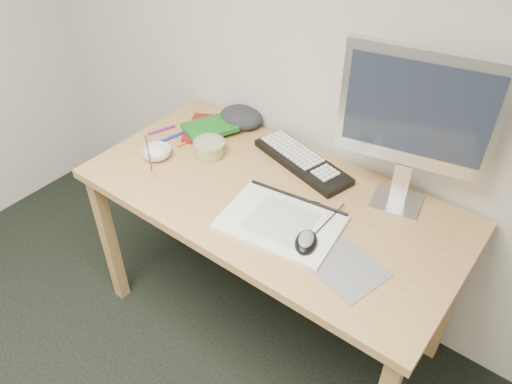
# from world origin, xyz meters

# --- Properties ---
(desk) EXTENTS (1.40, 0.70, 0.75)m
(desk) POSITION_xyz_m (-0.13, 1.43, 0.67)
(desk) COLOR tan
(desk) RESTS_ON ground
(mousepad) EXTENTS (0.25, 0.24, 0.00)m
(mousepad) POSITION_xyz_m (0.27, 1.28, 0.75)
(mousepad) COLOR gray
(mousepad) RESTS_ON desk
(sketchpad) EXTENTS (0.43, 0.33, 0.01)m
(sketchpad) POSITION_xyz_m (-0.01, 1.33, 0.76)
(sketchpad) COLOR white
(sketchpad) RESTS_ON desk
(keyboard) EXTENTS (0.46, 0.25, 0.03)m
(keyboard) POSITION_xyz_m (-0.14, 1.66, 0.76)
(keyboard) COLOR black
(keyboard) RESTS_ON desk
(monitor) EXTENTS (0.49, 0.18, 0.57)m
(monitor) POSITION_xyz_m (0.25, 1.67, 1.11)
(monitor) COLOR silver
(monitor) RESTS_ON desk
(mouse) EXTENTS (0.11, 0.13, 0.04)m
(mouse) POSITION_xyz_m (0.12, 1.29, 0.78)
(mouse) COLOR black
(mouse) RESTS_ON sketchpad
(rice_bowl) EXTENTS (0.15, 0.15, 0.04)m
(rice_bowl) POSITION_xyz_m (-0.63, 1.34, 0.77)
(rice_bowl) COLOR white
(rice_bowl) RESTS_ON desk
(chopsticks) EXTENTS (0.22, 0.17, 0.02)m
(chopsticks) POSITION_xyz_m (-0.63, 1.31, 0.79)
(chopsticks) COLOR silver
(chopsticks) RESTS_ON rice_bowl
(fruit_tub) EXTENTS (0.16, 0.16, 0.06)m
(fruit_tub) POSITION_xyz_m (-0.47, 1.48, 0.78)
(fruit_tub) COLOR gold
(fruit_tub) RESTS_ON desk
(book_red) EXTENTS (0.25, 0.27, 0.02)m
(book_red) POSITION_xyz_m (-0.60, 1.61, 0.76)
(book_red) COLOR maroon
(book_red) RESTS_ON desk
(book_green) EXTENTS (0.22, 0.25, 0.02)m
(book_green) POSITION_xyz_m (-0.57, 1.60, 0.78)
(book_green) COLOR #1A681D
(book_green) RESTS_ON book_red
(cloth_lump) EXTENTS (0.19, 0.17, 0.07)m
(cloth_lump) POSITION_xyz_m (-0.52, 1.75, 0.78)
(cloth_lump) COLOR #292E32
(cloth_lump) RESTS_ON desk
(pencil_pink) EXTENTS (0.17, 0.02, 0.01)m
(pencil_pink) POSITION_xyz_m (-0.15, 1.44, 0.75)
(pencil_pink) COLOR pink
(pencil_pink) RESTS_ON desk
(pencil_tan) EXTENTS (0.15, 0.12, 0.01)m
(pencil_tan) POSITION_xyz_m (-0.08, 1.50, 0.75)
(pencil_tan) COLOR tan
(pencil_tan) RESTS_ON desk
(pencil_black) EXTENTS (0.19, 0.06, 0.01)m
(pencil_black) POSITION_xyz_m (-0.05, 1.47, 0.75)
(pencil_black) COLOR black
(pencil_black) RESTS_ON desk
(marker_blue) EXTENTS (0.04, 0.15, 0.01)m
(marker_blue) POSITION_xyz_m (-0.68, 1.47, 0.76)
(marker_blue) COLOR #222EB8
(marker_blue) RESTS_ON desk
(marker_orange) EXTENTS (0.03, 0.12, 0.01)m
(marker_orange) POSITION_xyz_m (-0.60, 1.50, 0.76)
(marker_orange) COLOR orange
(marker_orange) RESTS_ON desk
(marker_purple) EXTENTS (0.06, 0.12, 0.01)m
(marker_purple) POSITION_xyz_m (-0.75, 1.49, 0.76)
(marker_purple) COLOR #62227D
(marker_purple) RESTS_ON desk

